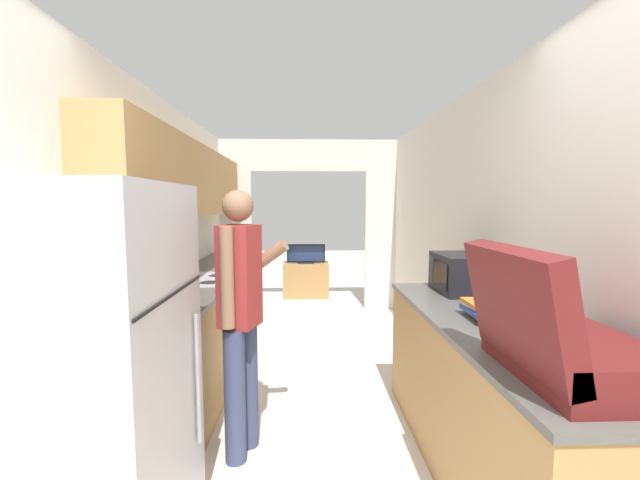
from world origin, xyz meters
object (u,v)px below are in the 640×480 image
Objects in this scene: refrigerator at (96,378)px; suitcase at (554,339)px; microwave at (459,273)px; person at (240,315)px; range_oven at (201,329)px; television at (306,254)px; tv_cabinet at (306,280)px; book_stack at (490,311)px; knife at (222,266)px.

refrigerator reaches higher than suitcase.
person is at bearing -163.21° from microwave.
range_oven is at bearing 133.07° from suitcase.
range_oven reaches higher than television.
microwave is (2.05, 1.19, 0.23)m from refrigerator.
microwave is 0.62× the size of tv_cabinet.
tv_cabinet is (-0.95, 5.14, -0.78)m from suitcase.
person is 5.31× the size of book_stack.
person is at bearing -95.52° from tv_cabinet.
refrigerator is 0.88m from person.
range_oven is at bearing -129.34° from knife.
person is 1.76m from knife.
knife is (-0.87, -2.44, 0.19)m from television.
microwave is at bearing 30.21° from refrigerator.
book_stack is 0.41× the size of tv_cabinet.
suitcase is 2.13× the size of knife.
tv_cabinet is 2.71m from knife.
book_stack is 2.72m from knife.
refrigerator reaches higher than range_oven.
microwave is (1.55, 0.47, 0.17)m from person.
knife reaches higher than tv_cabinet.
tv_cabinet is at bearing 13.32° from person.
knife is (0.03, 2.42, 0.09)m from refrigerator.
tv_cabinet is (-1.15, 3.71, -0.77)m from microwave.
knife is at bearing 34.30° from person.
person reaches higher than television.
person is at bearing -95.57° from television.
television is (0.40, 4.14, -0.16)m from person.
refrigerator reaches higher than knife.
television is at bearing 13.27° from person.
book_stack is at bearing -32.63° from range_oven.
person is 2.61× the size of suitcase.
knife is at bearing -109.68° from television.
microwave is 0.74× the size of television.
person is 3.52× the size of microwave.
knife is (-0.87, -2.48, 0.64)m from tv_cabinet.
range_oven is at bearing -106.89° from television.
refrigerator is 1.57× the size of range_oven.
microwave reaches higher than range_oven.
television is (-0.95, 5.10, -0.34)m from suitcase.
microwave reaches higher than book_stack.
range_oven reaches higher than book_stack.
microwave is 3.96m from tv_cabinet.
person is 1.67m from suitcase.
range_oven is 3.27m from tv_cabinet.
tv_cabinet is at bearing 36.93° from knife.
suitcase is 5.20m from television.
tv_cabinet is (0.90, 4.90, -0.55)m from refrigerator.
refrigerator is 2.38m from microwave.
person is at bearing 55.52° from refrigerator.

